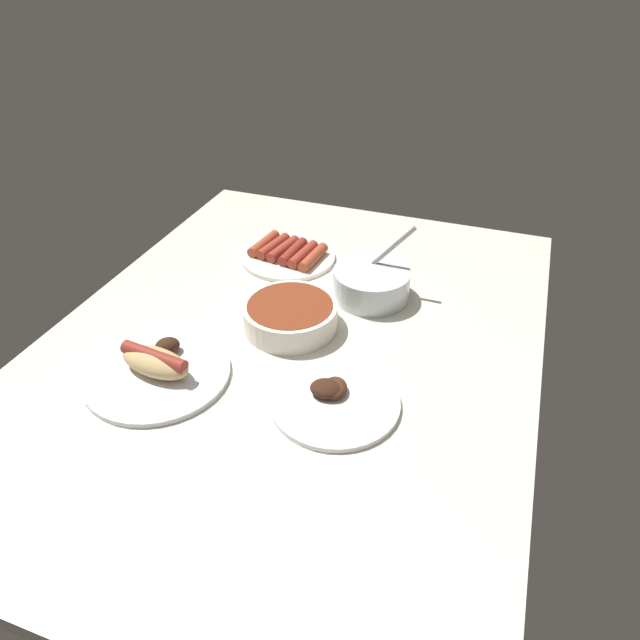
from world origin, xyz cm
name	(u,v)px	position (x,y,z in cm)	size (l,w,h in cm)	color
ground_plane	(291,346)	(0.00, 0.00, -1.50)	(120.00, 90.00, 3.00)	silver
plate_grilled_meat	(334,400)	(-13.48, -13.15, 0.80)	(21.29, 21.29, 3.40)	white
bowl_coleslaw	(371,282)	(19.57, -10.11, 3.43)	(15.87, 15.87, 15.44)	silver
bowl_chili	(290,315)	(3.90, 1.55, 2.84)	(18.19, 18.19, 5.18)	white
plate_hotdog_assembled	(157,368)	(-17.17, 17.82, 1.70)	(25.07, 25.07, 5.61)	white
plate_sausages	(288,254)	(28.64, 12.15, 1.26)	(21.64, 21.64, 3.43)	white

